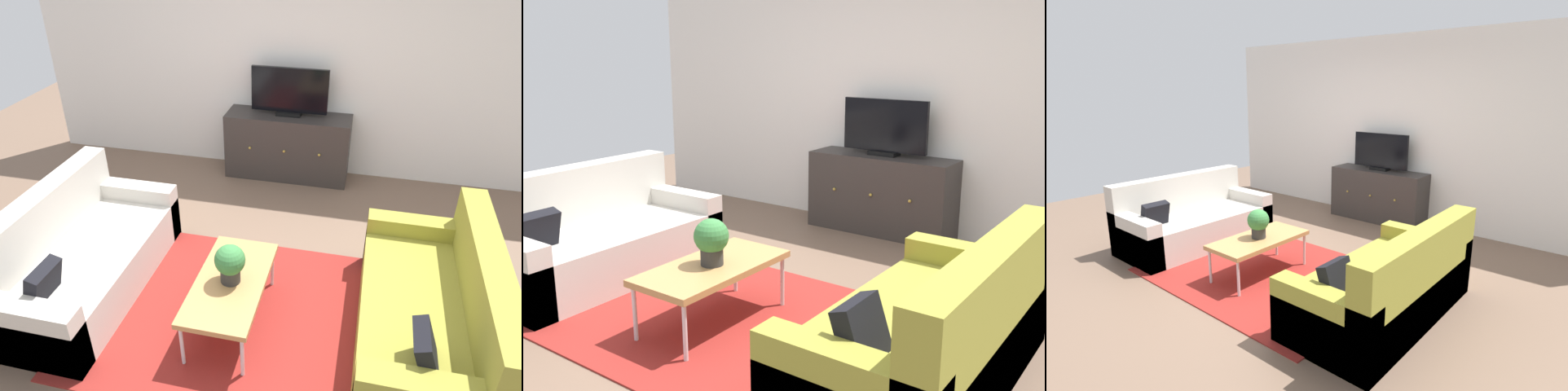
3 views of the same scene
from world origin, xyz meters
TOP-DOWN VIEW (x-y plane):
  - ground_plane at (0.00, 0.00)m, footprint 10.00×10.00m
  - wall_back at (0.00, 2.55)m, footprint 6.40×0.12m
  - area_rug at (0.00, -0.15)m, footprint 2.50×1.90m
  - couch_left_side at (-1.44, -0.10)m, footprint 0.90×1.84m
  - couch_right_side at (1.44, -0.10)m, footprint 0.90×1.84m
  - coffee_table at (-0.06, -0.23)m, footprint 0.51×1.05m
  - potted_plant at (-0.06, -0.23)m, footprint 0.23×0.23m
  - tv_console at (-0.10, 2.27)m, footprint 1.44×0.47m
  - flat_screen_tv at (-0.10, 2.29)m, footprint 0.87×0.16m

SIDE VIEW (x-z plane):
  - ground_plane at x=0.00m, z-range 0.00..0.00m
  - area_rug at x=0.00m, z-range 0.00..0.01m
  - couch_left_side at x=-1.44m, z-range -0.15..0.71m
  - couch_right_side at x=1.44m, z-range -0.15..0.71m
  - tv_console at x=-0.10m, z-range 0.00..0.77m
  - coffee_table at x=-0.06m, z-range 0.18..0.59m
  - potted_plant at x=-0.06m, z-range 0.43..0.75m
  - flat_screen_tv at x=-0.10m, z-range 0.77..1.31m
  - wall_back at x=0.00m, z-range 0.00..2.70m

